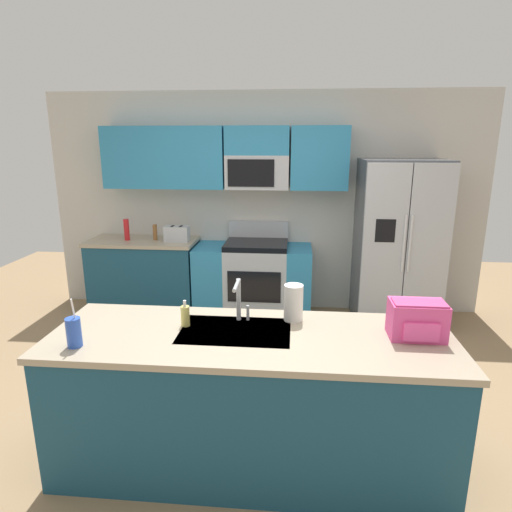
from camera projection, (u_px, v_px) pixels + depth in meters
name	position (u px, v px, depth m)	size (l,w,h in m)	color
ground_plane	(245.00, 399.00, 3.54)	(9.00, 9.00, 0.00)	#997A56
kitchen_wall_unit	(252.00, 190.00, 5.18)	(5.20, 0.43, 2.60)	beige
back_counter	(145.00, 276.00, 5.28)	(1.27, 0.63, 0.90)	navy
range_oven	(253.00, 279.00, 5.17)	(1.36, 0.61, 1.10)	#B7BABF
refrigerator	(398.00, 244.00, 4.83)	(0.90, 0.76, 1.85)	#4C4F54
island_counter	(251.00, 399.00, 2.74)	(2.45, 0.83, 0.90)	navy
toaster	(177.00, 234.00, 5.05)	(0.28, 0.16, 0.18)	#B7BABF
pepper_mill	(155.00, 232.00, 5.13)	(0.05, 0.05, 0.18)	brown
bottle_red	(127.00, 230.00, 5.11)	(0.06, 0.06, 0.25)	red
sink_faucet	(239.00, 297.00, 2.78)	(0.08, 0.21, 0.28)	#B7BABF
drink_cup_blue	(74.00, 332.00, 2.46)	(0.08, 0.08, 0.29)	blue
soap_dispenser	(185.00, 316.00, 2.74)	(0.06, 0.06, 0.17)	#D8CC66
paper_towel_roll	(293.00, 303.00, 2.82)	(0.12, 0.12, 0.24)	white
backpack	(417.00, 319.00, 2.56)	(0.32, 0.22, 0.23)	#EA4C93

